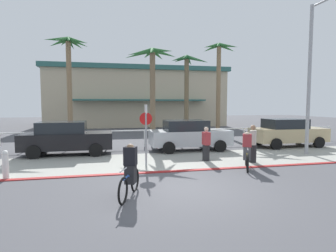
# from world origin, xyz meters

# --- Properties ---
(ground_plane) EXTENTS (80.00, 80.00, 0.00)m
(ground_plane) POSITION_xyz_m (0.00, 10.00, 0.00)
(ground_plane) COLOR #4C4C51
(sidewalk_strip) EXTENTS (44.00, 4.00, 0.02)m
(sidewalk_strip) POSITION_xyz_m (0.00, 4.20, 0.01)
(sidewalk_strip) COLOR #9E9E93
(sidewalk_strip) RESTS_ON ground
(curb_paint) EXTENTS (44.00, 0.24, 0.03)m
(curb_paint) POSITION_xyz_m (0.00, 2.20, 0.01)
(curb_paint) COLOR maroon
(curb_paint) RESTS_ON ground
(building_backdrop) EXTENTS (20.64, 12.90, 6.81)m
(building_backdrop) POSITION_xyz_m (1.40, 27.74, 3.42)
(building_backdrop) COLOR #BCAD8E
(building_backdrop) RESTS_ON ground
(rail_fence) EXTENTS (26.18, 0.08, 1.04)m
(rail_fence) POSITION_xyz_m (0.00, 8.50, 0.83)
(rail_fence) COLOR white
(rail_fence) RESTS_ON ground
(stop_sign_bike_lane) EXTENTS (0.52, 0.56, 2.56)m
(stop_sign_bike_lane) POSITION_xyz_m (-0.62, 3.34, 1.68)
(stop_sign_bike_lane) COLOR gray
(stop_sign_bike_lane) RESTS_ON ground
(bollard_2) EXTENTS (0.20, 0.20, 1.00)m
(bollard_2) POSITION_xyz_m (-5.62, 2.40, 0.52)
(bollard_2) COLOR white
(bollard_2) RESTS_ON ground
(streetlight_curb) EXTENTS (0.24, 2.54, 7.50)m
(streetlight_curb) POSITION_xyz_m (7.86, 4.11, 4.28)
(streetlight_curb) COLOR #9EA0A5
(streetlight_curb) RESTS_ON ground
(palm_tree_1) EXTENTS (3.18, 2.93, 7.41)m
(palm_tree_1) POSITION_xyz_m (-4.83, 13.40, 5.66)
(palm_tree_1) COLOR #846B4C
(palm_tree_1) RESTS_ON ground
(palm_tree_2) EXTENTS (3.44, 3.30, 6.24)m
(palm_tree_2) POSITION_xyz_m (0.73, 10.17, 4.77)
(palm_tree_2) COLOR #756047
(palm_tree_2) RESTS_ON ground
(palm_tree_3) EXTENTS (3.15, 3.00, 6.43)m
(palm_tree_3) POSITION_xyz_m (4.09, 13.34, 4.72)
(palm_tree_3) COLOR brown
(palm_tree_3) RESTS_ON ground
(palm_tree_4) EXTENTS (2.79, 3.28, 7.64)m
(palm_tree_4) POSITION_xyz_m (7.00, 13.96, 5.47)
(palm_tree_4) COLOR #846B4C
(palm_tree_4) RESTS_ON ground
(car_black_1) EXTENTS (4.40, 2.02, 1.69)m
(car_black_1) POSITION_xyz_m (-4.21, 6.77, 0.87)
(car_black_1) COLOR black
(car_black_1) RESTS_ON ground
(car_silver_2) EXTENTS (4.40, 2.02, 1.69)m
(car_silver_2) POSITION_xyz_m (2.24, 6.71, 0.87)
(car_silver_2) COLOR #B2B7BC
(car_silver_2) RESTS_ON ground
(car_tan_3) EXTENTS (4.40, 2.02, 1.69)m
(car_tan_3) POSITION_xyz_m (8.46, 6.76, 0.87)
(car_tan_3) COLOR tan
(car_tan_3) RESTS_ON ground
(cyclist_yellow_0) EXTENTS (0.84, 1.67, 1.50)m
(cyclist_yellow_0) POSITION_xyz_m (3.26, 2.05, 0.69)
(cyclist_yellow_0) COLOR black
(cyclist_yellow_0) RESTS_ON ground
(cyclist_blue_1) EXTENTS (0.74, 1.71, 1.50)m
(cyclist_blue_1) POSITION_xyz_m (-1.58, -0.28, 0.69)
(cyclist_blue_1) COLOR black
(cyclist_blue_1) RESTS_ON ground
(pedestrian_0) EXTENTS (0.34, 0.42, 1.55)m
(pedestrian_0) POSITION_xyz_m (2.17, 3.79, 0.71)
(pedestrian_0) COLOR #232326
(pedestrian_0) RESTS_ON ground
(pedestrian_1) EXTENTS (0.45, 0.48, 1.67)m
(pedestrian_1) POSITION_xyz_m (4.06, 3.02, 0.77)
(pedestrian_1) COLOR #232326
(pedestrian_1) RESTS_ON ground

